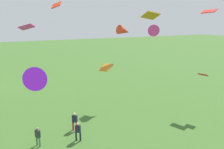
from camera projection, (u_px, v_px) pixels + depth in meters
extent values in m
cylinder|color=red|center=(77.00, 126.00, 22.03)|extent=(0.17, 0.17, 0.89)
cylinder|color=red|center=(73.00, 126.00, 22.14)|extent=(0.17, 0.17, 0.89)
cube|color=#1E2333|center=(75.00, 119.00, 21.89)|extent=(0.54, 0.53, 0.70)
sphere|color=beige|center=(74.00, 114.00, 21.78)|extent=(0.26, 0.26, 0.26)
cylinder|color=#1E2333|center=(80.00, 136.00, 20.17)|extent=(0.16, 0.16, 0.85)
cylinder|color=#1E2333|center=(76.00, 136.00, 20.22)|extent=(0.16, 0.16, 0.85)
cube|color=#1E2333|center=(78.00, 129.00, 20.01)|extent=(0.53, 0.47, 0.67)
sphere|color=beige|center=(78.00, 124.00, 19.90)|extent=(0.25, 0.25, 0.25)
cylinder|color=#51754C|center=(37.00, 141.00, 19.46)|extent=(0.16, 0.16, 0.83)
cylinder|color=#51754C|center=(40.00, 142.00, 19.25)|extent=(0.16, 0.16, 0.83)
cube|color=#2D3338|center=(38.00, 134.00, 19.18)|extent=(0.45, 0.52, 0.66)
sphere|color=#A37556|center=(37.00, 129.00, 19.07)|extent=(0.24, 0.24, 0.24)
cube|color=#E330A2|center=(27.00, 27.00, 27.85)|extent=(2.13, 1.82, 0.91)
cone|color=#E137A4|center=(153.00, 29.00, 22.00)|extent=(1.80, 2.00, 1.27)
cone|color=red|center=(124.00, 31.00, 28.35)|extent=(2.06, 1.46, 1.56)
cube|color=#C16C16|center=(106.00, 67.00, 26.71)|extent=(2.02, 1.93, 0.64)
cube|color=red|center=(203.00, 75.00, 24.67)|extent=(0.99, 1.18, 0.35)
cube|color=orange|center=(151.00, 16.00, 18.90)|extent=(1.57, 1.06, 0.73)
cone|color=#851ADC|center=(31.00, 82.00, 12.91)|extent=(1.70, 2.42, 1.93)
cube|color=red|center=(56.00, 5.00, 26.44)|extent=(1.47, 1.88, 0.99)
cube|color=red|center=(209.00, 11.00, 27.26)|extent=(1.67, 1.96, 0.60)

